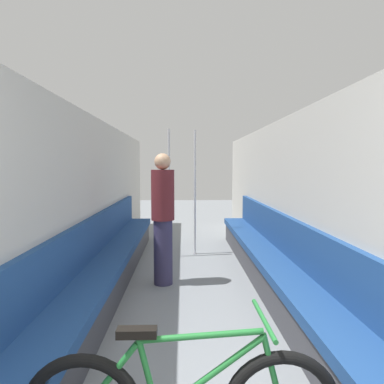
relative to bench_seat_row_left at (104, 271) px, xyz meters
The scene contains 7 objects.
wall_left 0.82m from the bench_seat_row_left, behind, with size 0.10×10.20×2.18m, color beige.
wall_right 2.44m from the bench_seat_row_left, ahead, with size 0.10×10.20×2.18m, color beige.
bench_seat_row_left is the anchor object (origin of this frame).
bench_seat_row_right 2.06m from the bench_seat_row_left, ahead, with size 0.45×6.17×0.93m.
grab_pole_near 2.35m from the bench_seat_row_left, 59.14° to the left, with size 0.08×0.08×2.16m.
grab_pole_far 2.02m from the bench_seat_row_left, 68.02° to the left, with size 0.08×0.08×2.16m.
passenger_standing 0.98m from the bench_seat_row_left, 30.76° to the left, with size 0.30×0.30×1.71m.
Camera 1 is at (-0.10, -0.46, 1.54)m, focal length 32.00 mm.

